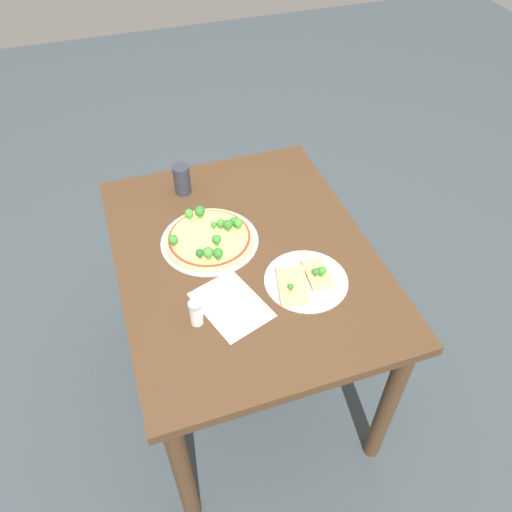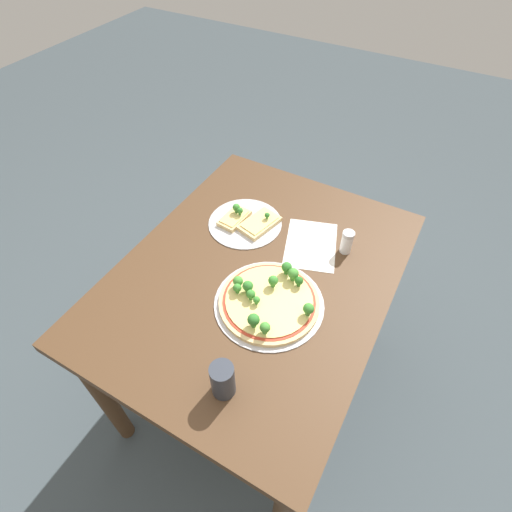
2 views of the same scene
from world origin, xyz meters
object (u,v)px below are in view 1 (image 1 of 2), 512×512
Objects in this scene: condiment_shaker at (196,313)px; dining_table at (245,275)px; drinking_cup at (182,180)px; pizza_tray_whole at (210,238)px; pizza_tray_slice at (305,280)px.

dining_table is at bearing -43.45° from condiment_shaker.
drinking_cup is 0.63m from condiment_shaker.
dining_table is at bearing -133.10° from pizza_tray_whole.
drinking_cup reaches higher than dining_table.
dining_table is 4.04× the size of pizza_tray_slice.
condiment_shaker is (-0.32, 0.12, 0.03)m from pizza_tray_whole.
pizza_tray_slice is at bearing -143.14° from dining_table.
drinking_cup is at bearing 17.43° from dining_table.
drinking_cup is at bearing -8.96° from condiment_shaker.
pizza_tray_slice is 0.36m from condiment_shaker.
drinking_cup is 1.31× the size of condiment_shaker.
condiment_shaker is at bearing 96.96° from pizza_tray_slice.
pizza_tray_whole reaches higher than dining_table.
dining_table is 9.52× the size of drinking_cup.
condiment_shaker reaches higher than dining_table.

